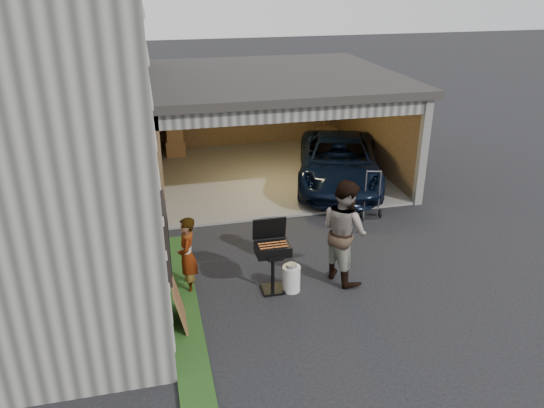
{
  "coord_description": "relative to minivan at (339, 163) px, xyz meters",
  "views": [
    {
      "loc": [
        -2.55,
        -7.6,
        5.45
      ],
      "look_at": [
        -0.29,
        1.85,
        1.15
      ],
      "focal_mm": 35.0,
      "sensor_mm": 36.0,
      "label": 1
    }
  ],
  "objects": [
    {
      "name": "garage",
      "position": [
        -1.61,
        1.59,
        1.23
      ],
      "size": [
        6.8,
        6.3,
        2.9
      ],
      "color": "#605E59",
      "rests_on": "ground"
    },
    {
      "name": "propane_tank",
      "position": [
        -2.63,
        -4.75,
        -0.39
      ],
      "size": [
        0.44,
        0.44,
        0.5
      ],
      "primitive_type": "cylinder",
      "rotation": [
        0.0,
        0.0,
        0.41
      ],
      "color": "silver",
      "rests_on": "ground"
    },
    {
      "name": "groundcover_strip",
      "position": [
        -4.62,
        -6.2,
        -0.61
      ],
      "size": [
        0.5,
        8.0,
        0.06
      ],
      "primitive_type": "cube",
      "color": "#193814",
      "rests_on": "ground"
    },
    {
      "name": "bbq_grill",
      "position": [
        -2.97,
        -4.65,
        0.17
      ],
      "size": [
        0.62,
        0.54,
        1.37
      ],
      "color": "black",
      "rests_on": "ground"
    },
    {
      "name": "man",
      "position": [
        -1.57,
        -4.55,
        0.37
      ],
      "size": [
        1.04,
        1.17,
        2.02
      ],
      "primitive_type": "imported",
      "rotation": [
        0.0,
        0.0,
        1.9
      ],
      "color": "#522B20",
      "rests_on": "ground"
    },
    {
      "name": "ground",
      "position": [
        -2.37,
        -5.2,
        -0.64
      ],
      "size": [
        80.0,
        80.0,
        0.0
      ],
      "primitive_type": "plane",
      "color": "black",
      "rests_on": "ground"
    },
    {
      "name": "plywood_panel",
      "position": [
        -4.71,
        -5.37,
        -0.22
      ],
      "size": [
        0.21,
        0.76,
        0.84
      ],
      "primitive_type": "cube",
      "rotation": [
        0.0,
        -0.21,
        0.0
      ],
      "color": "brown",
      "rests_on": "ground"
    },
    {
      "name": "woman",
      "position": [
        -4.47,
        -4.31,
        0.09
      ],
      "size": [
        0.41,
        0.57,
        1.47
      ],
      "primitive_type": "imported",
      "rotation": [
        0.0,
        0.0,
        -1.68
      ],
      "color": "silver",
      "rests_on": "ground"
    },
    {
      "name": "minivan",
      "position": [
        0.0,
        0.0,
        0.0
      ],
      "size": [
        3.44,
        5.05,
        1.28
      ],
      "primitive_type": "imported",
      "rotation": [
        0.0,
        0.0,
        -0.31
      ],
      "color": "black",
      "rests_on": "ground"
    },
    {
      "name": "hand_truck",
      "position": [
        0.05,
        -2.18,
        -0.41
      ],
      "size": [
        0.53,
        0.46,
        1.2
      ],
      "rotation": [
        0.0,
        0.0,
        -0.26
      ],
      "color": "slate",
      "rests_on": "ground"
    }
  ]
}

